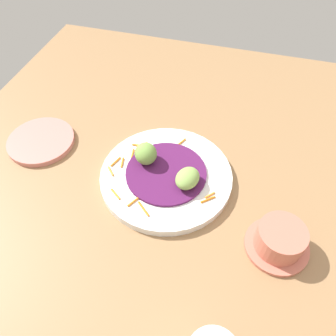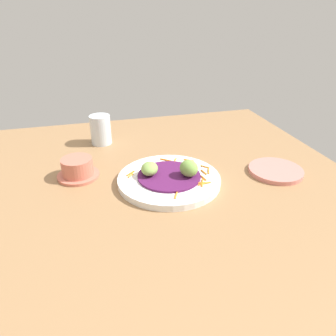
# 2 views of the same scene
# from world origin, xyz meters

# --- Properties ---
(table_surface) EXTENTS (1.10, 1.10, 0.02)m
(table_surface) POSITION_xyz_m (0.00, 0.00, 0.01)
(table_surface) COLOR #936D47
(table_surface) RESTS_ON ground
(main_plate) EXTENTS (0.27, 0.27, 0.02)m
(main_plate) POSITION_xyz_m (-0.01, 0.03, 0.03)
(main_plate) COLOR white
(main_plate) RESTS_ON table_surface
(cabbage_bed) EXTENTS (0.17, 0.17, 0.01)m
(cabbage_bed) POSITION_xyz_m (-0.01, 0.03, 0.04)
(cabbage_bed) COLOR #51194C
(cabbage_bed) RESTS_ON main_plate
(carrot_garnish) EXTENTS (0.22, 0.23, 0.00)m
(carrot_garnish) POSITION_xyz_m (-0.01, 0.08, 0.04)
(carrot_garnish) COLOR orange
(carrot_garnish) RESTS_ON main_plate
(guac_scoop_left) EXTENTS (0.07, 0.06, 0.03)m
(guac_scoop_left) POSITION_xyz_m (-0.03, -0.01, 0.06)
(guac_scoop_left) COLOR #84A851
(guac_scoop_left) RESTS_ON cabbage_bed
(guac_scoop_center) EXTENTS (0.07, 0.06, 0.04)m
(guac_scoop_center) POSITION_xyz_m (0.01, 0.08, 0.07)
(guac_scoop_center) COLOR #759E47
(guac_scoop_center) RESTS_ON cabbage_bed
(side_plate_small) EXTENTS (0.15, 0.15, 0.01)m
(side_plate_small) POSITION_xyz_m (0.02, 0.34, 0.03)
(side_plate_small) COLOR tan
(side_plate_small) RESTS_ON table_surface
(terracotta_bowl) EXTENTS (0.11, 0.11, 0.05)m
(terracotta_bowl) POSITION_xyz_m (-0.10, -0.20, 0.04)
(terracotta_bowl) COLOR #C66B56
(terracotta_bowl) RESTS_ON table_surface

